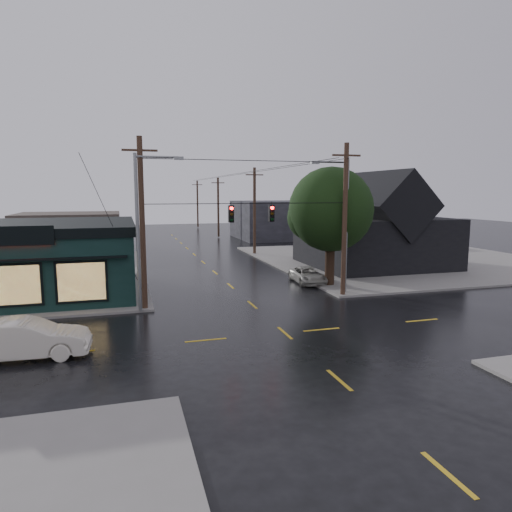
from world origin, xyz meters
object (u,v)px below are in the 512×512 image
object	(u,v)px
utility_pole_ne	(343,296)
suv_silver	(308,275)
sedan_cream	(26,339)
utility_pole_nw	(145,310)
corner_tree	(331,210)

from	to	relation	value
utility_pole_ne	suv_silver	distance (m)	4.94
utility_pole_ne	sedan_cream	size ratio (longest dim) A/B	1.99
utility_pole_nw	sedan_cream	world-z (taller)	utility_pole_nw
corner_tree	sedan_cream	xyz separation A→B (m)	(-18.77, -10.05, -4.86)
corner_tree	suv_silver	world-z (taller)	corner_tree
utility_pole_nw	sedan_cream	size ratio (longest dim) A/B	1.99
suv_silver	corner_tree	bearing A→B (deg)	-51.85
corner_tree	utility_pole_ne	xyz separation A→B (m)	(-0.58, -3.32, -5.71)
utility_pole_nw	suv_silver	size ratio (longest dim) A/B	2.31
utility_pole_nw	utility_pole_ne	distance (m)	13.00
utility_pole_nw	suv_silver	xyz separation A→B (m)	(12.50, 4.88, 0.61)
corner_tree	sedan_cream	size ratio (longest dim) A/B	1.70
sedan_cream	suv_silver	size ratio (longest dim) A/B	1.16
corner_tree	suv_silver	xyz separation A→B (m)	(-1.08, 1.55, -5.10)
utility_pole_ne	sedan_cream	distance (m)	19.42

